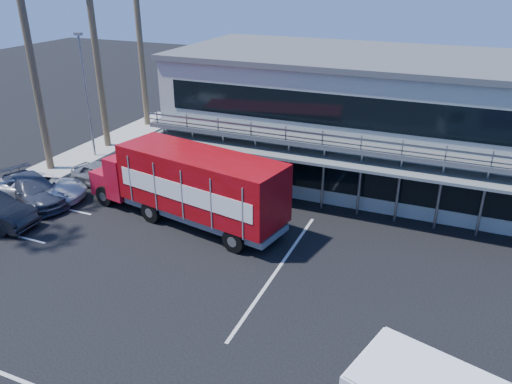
% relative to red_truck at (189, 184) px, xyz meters
% --- Properties ---
extents(ground, '(120.00, 120.00, 0.00)m').
position_rel_red_truck_xyz_m(ground, '(3.60, -5.40, -2.06)').
color(ground, black).
rests_on(ground, ground).
extents(building, '(22.40, 12.00, 7.30)m').
position_rel_red_truck_xyz_m(building, '(6.60, 9.54, 1.59)').
color(building, '#9CA496').
rests_on(building, ground).
extents(curb_strip, '(3.00, 32.00, 0.16)m').
position_rel_red_truck_xyz_m(curb_strip, '(-11.40, 0.60, -1.98)').
color(curb_strip, '#A5A399').
rests_on(curb_strip, ground).
extents(light_pole_far, '(0.50, 0.25, 8.09)m').
position_rel_red_truck_xyz_m(light_pole_far, '(-10.60, 5.60, 2.44)').
color(light_pole_far, gray).
rests_on(light_pole_far, ground).
extents(red_truck, '(11.42, 4.65, 3.75)m').
position_rel_red_truck_xyz_m(red_truck, '(0.00, 0.00, 0.00)').
color(red_truck, '#AB0D1F').
rests_on(red_truck, ground).
extents(parked_car_c, '(5.54, 3.54, 1.42)m').
position_rel_red_truck_xyz_m(parked_car_c, '(-8.90, -1.00, -1.35)').
color(parked_car_c, silver).
rests_on(parked_car_c, ground).
extents(parked_car_d, '(5.49, 3.83, 1.48)m').
position_rel_red_truck_xyz_m(parked_car_d, '(-8.90, -1.40, -1.32)').
color(parked_car_d, '#333744').
rests_on(parked_car_d, ground).
extents(parked_car_e, '(4.40, 2.31, 1.43)m').
position_rel_red_truck_xyz_m(parked_car_e, '(-6.80, 1.80, -1.35)').
color(parked_car_e, gray).
rests_on(parked_car_e, ground).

